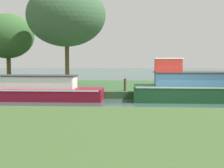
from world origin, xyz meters
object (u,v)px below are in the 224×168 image
willow_tree_centre (66,15)px  mooring_post_near (37,85)px  forest_barge (219,87)px  maroon_narrowboat (6,89)px  mooring_post_far (125,85)px  willow_tree_left (7,36)px

willow_tree_centre → mooring_post_near: size_ratio=10.33×
forest_barge → maroon_narrowboat: size_ratio=0.88×
mooring_post_near → willow_tree_centre: bearing=67.9°
forest_barge → mooring_post_far: forest_barge is taller
mooring_post_near → willow_tree_left: bearing=125.1°
willow_tree_left → mooring_post_near: 7.12m
forest_barge → mooring_post_far: (-5.04, 1.30, 0.01)m
willow_tree_centre → mooring_post_near: willow_tree_centre is taller
forest_barge → maroon_narrowboat: (-11.55, 0.00, -0.13)m
willow_tree_left → forest_barge: bearing=-25.1°
forest_barge → mooring_post_far: 5.20m
maroon_narrowboat → mooring_post_far: bearing=11.3°
maroon_narrowboat → willow_tree_centre: 6.65m
maroon_narrowboat → willow_tree_left: size_ratio=2.07×
forest_barge → mooring_post_near: size_ratio=14.31×
willow_tree_centre → mooring_post_near: bearing=-112.1°
mooring_post_far → mooring_post_near: bearing=180.0°
maroon_narrowboat → mooring_post_near: size_ratio=16.31×
forest_barge → willow_tree_left: 15.65m
willow_tree_left → maroon_narrowboat: bearing=-70.4°
forest_barge → willow_tree_left: bearing=154.9°
forest_barge → mooring_post_near: forest_barge is taller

